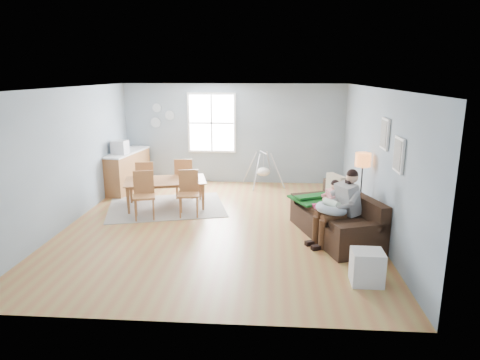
# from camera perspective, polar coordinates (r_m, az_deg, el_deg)

# --- Properties ---
(room) EXTENTS (8.40, 9.40, 3.90)m
(room) POSITION_cam_1_polar(r_m,az_deg,el_deg) (8.17, -3.01, 10.23)
(room) COLOR #AF6E3E
(window) EXTENTS (1.32, 0.08, 1.62)m
(window) POSITION_cam_1_polar(r_m,az_deg,el_deg) (11.74, -3.79, 7.60)
(window) COLOR white
(window) RESTS_ON room
(pictures) EXTENTS (0.05, 1.34, 0.74)m
(pictures) POSITION_cam_1_polar(r_m,az_deg,el_deg) (7.39, 19.52, 4.58)
(pictures) COLOR white
(pictures) RESTS_ON room
(wall_plates) EXTENTS (0.67, 0.02, 0.66)m
(wall_plates) POSITION_cam_1_polar(r_m,az_deg,el_deg) (12.00, -10.53, 8.40)
(wall_plates) COLOR #A5B7C6
(wall_plates) RESTS_ON room
(sofa) EXTENTS (1.55, 2.31, 0.86)m
(sofa) POSITION_cam_1_polar(r_m,az_deg,el_deg) (8.14, 12.87, -5.37)
(sofa) COLOR black
(sofa) RESTS_ON room
(green_throw) EXTENTS (1.22, 1.14, 0.04)m
(green_throw) POSITION_cam_1_polar(r_m,az_deg,el_deg) (8.64, 10.32, -2.43)
(green_throw) COLOR #145B15
(green_throw) RESTS_ON sofa
(beige_pillow) EXTENTS (0.34, 0.53, 0.51)m
(beige_pillow) POSITION_cam_1_polar(r_m,az_deg,el_deg) (8.57, 12.65, -1.03)
(beige_pillow) COLOR #C1B694
(beige_pillow) RESTS_ON sofa
(father) EXTENTS (0.99, 0.73, 1.35)m
(father) POSITION_cam_1_polar(r_m,az_deg,el_deg) (7.70, 13.18, -3.24)
(father) COLOR gray
(father) RESTS_ON sofa
(nursing_pillow) EXTENTS (0.76, 0.75, 0.23)m
(nursing_pillow) POSITION_cam_1_polar(r_m,az_deg,el_deg) (7.64, 12.10, -3.75)
(nursing_pillow) COLOR #A2B3CB
(nursing_pillow) RESTS_ON father
(infant) EXTENTS (0.29, 0.38, 0.15)m
(infant) POSITION_cam_1_polar(r_m,az_deg,el_deg) (7.64, 11.97, -3.00)
(infant) COLOR white
(infant) RESTS_ON nursing_pillow
(toddler) EXTENTS (0.54, 0.35, 0.81)m
(toddler) POSITION_cam_1_polar(r_m,az_deg,el_deg) (8.15, 11.87, -2.25)
(toddler) COLOR white
(toddler) RESTS_ON sofa
(floor_lamp) EXTENTS (0.29, 0.29, 1.46)m
(floor_lamp) POSITION_cam_1_polar(r_m,az_deg,el_deg) (8.64, 16.03, 1.81)
(floor_lamp) COLOR black
(floor_lamp) RESTS_ON room
(storage_cube) EXTENTS (0.45, 0.40, 0.50)m
(storage_cube) POSITION_cam_1_polar(r_m,az_deg,el_deg) (6.54, 16.50, -11.09)
(storage_cube) COLOR silver
(storage_cube) RESTS_ON room
(rug) EXTENTS (2.98, 2.55, 0.01)m
(rug) POSITION_cam_1_polar(r_m,az_deg,el_deg) (9.90, -9.76, -3.54)
(rug) COLOR gray
(rug) RESTS_ON room
(dining_table) EXTENTS (1.97, 1.40, 0.63)m
(dining_table) POSITION_cam_1_polar(r_m,az_deg,el_deg) (9.81, -9.83, -1.82)
(dining_table) COLOR brown
(dining_table) RESTS_ON rug
(chair_sw) EXTENTS (0.55, 0.55, 0.98)m
(chair_sw) POSITION_cam_1_polar(r_m,az_deg,el_deg) (9.15, -12.69, -1.51)
(chair_sw) COLOR olive
(chair_sw) RESTS_ON rug
(chair_se) EXTENTS (0.50, 0.50, 0.97)m
(chair_se) POSITION_cam_1_polar(r_m,az_deg,el_deg) (9.16, -6.85, -1.30)
(chair_se) COLOR olive
(chair_se) RESTS_ON rug
(chair_nw) EXTENTS (0.52, 0.52, 0.96)m
(chair_nw) POSITION_cam_1_polar(r_m,az_deg,el_deg) (10.37, -12.53, 0.24)
(chair_nw) COLOR olive
(chair_nw) RESTS_ON rug
(chair_ne) EXTENTS (0.51, 0.51, 0.99)m
(chair_ne) POSITION_cam_1_polar(r_m,az_deg,el_deg) (10.37, -7.49, 0.58)
(chair_ne) COLOR olive
(chair_ne) RESTS_ON rug
(counter) EXTENTS (0.78, 1.86, 1.01)m
(counter) POSITION_cam_1_polar(r_m,az_deg,el_deg) (11.48, -14.81, 1.26)
(counter) COLOR brown
(counter) RESTS_ON room
(monitor) EXTENTS (0.38, 0.37, 0.33)m
(monitor) POSITION_cam_1_polar(r_m,az_deg,el_deg) (11.05, -15.75, 4.24)
(monitor) COLOR #BBBAC0
(monitor) RESTS_ON counter
(baby_swing) EXTENTS (1.17, 1.18, 0.92)m
(baby_swing) POSITION_cam_1_polar(r_m,az_deg,el_deg) (11.48, 3.12, 1.19)
(baby_swing) COLOR #BBBAC0
(baby_swing) RESTS_ON room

